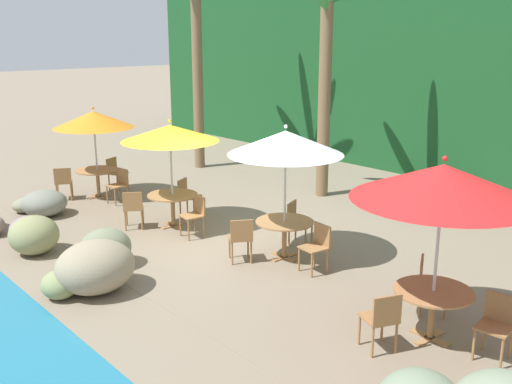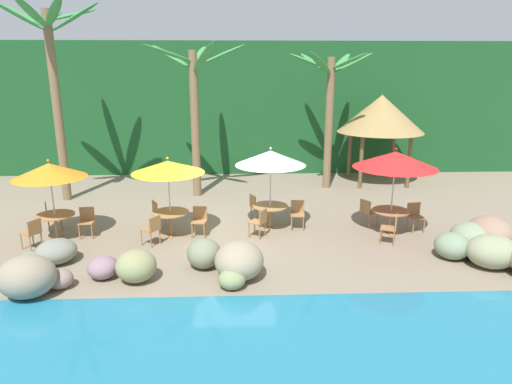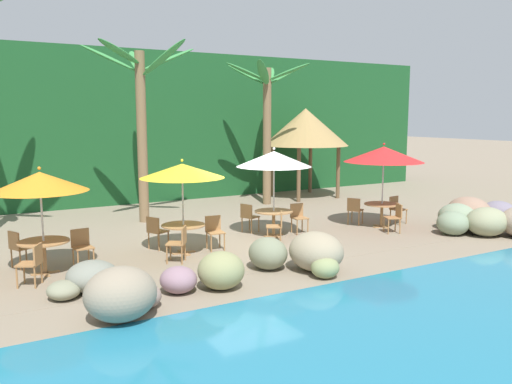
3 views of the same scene
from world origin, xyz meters
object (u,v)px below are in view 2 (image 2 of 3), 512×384
Objects in this scene: dining_table_white at (270,209)px; chair_white_seaward at (298,212)px; umbrella_yellow at (168,167)px; chair_orange_inland at (51,214)px; dining_table_yellow at (171,216)px; palm_tree_second at (194,96)px; umbrella_white at (271,158)px; chair_red_seaward at (415,215)px; chair_red_left at (392,227)px; dining_table_orange at (55,219)px; chair_yellow_left at (152,228)px; chair_red_inland at (367,211)px; palm_tree_nearest at (53,68)px; chair_white_inland at (256,206)px; chair_yellow_inland at (158,212)px; palapa_hut at (381,114)px; chair_orange_left at (33,232)px; umbrella_orange at (49,171)px; umbrella_red at (395,160)px; chair_white_left at (260,221)px; dining_table_red at (391,214)px; palm_tree_third at (330,97)px; chair_yellow_seaward at (200,219)px; chair_orange_seaward at (87,220)px.

dining_table_white is 1.26× the size of chair_white_seaward.
chair_orange_inland is at bearing 170.58° from umbrella_yellow.
palm_tree_second reaches higher than dining_table_yellow.
chair_red_seaward is (4.41, -0.40, -1.72)m from umbrella_white.
dining_table_yellow is 1.26× the size of chair_red_left.
chair_yellow_left is (2.91, -0.64, -0.10)m from dining_table_orange.
chair_red_inland is at bearing 11.78° from chair_yellow_left.
dining_table_white is (2.99, 0.52, -1.48)m from umbrella_yellow.
dining_table_yellow is 5.49m from palm_tree_second.
chair_orange_inland is 5.55m from palm_tree_nearest.
palm_tree_nearest is (-7.07, 2.73, 4.34)m from chair_white_inland.
chair_yellow_inland is at bearing 1.51° from chair_orange_inland.
palapa_hut reaches higher than umbrella_yellow.
dining_table_white is 3.07m from chair_red_inland.
umbrella_white is at bearing 90.00° from dining_table_white.
chair_orange_left is 3.55m from chair_yellow_inland.
palm_tree_nearest reaches higher than chair_red_inland.
palapa_hut reaches higher than chair_red_left.
umbrella_orange is 9.89m from umbrella_red.
umbrella_white is 1.92m from chair_white_inland.
palm_tree_second reaches higher than umbrella_orange.
chair_white_left is (5.95, -0.14, -1.53)m from umbrella_orange.
dining_table_white is at bearing 174.78° from chair_red_seaward.
chair_yellow_inland is at bearing -39.43° from palm_tree_nearest.
umbrella_yellow is 2.75× the size of chair_red_seaward.
palapa_hut is at bearing 83.80° from chair_red_seaward.
umbrella_white is 3.98m from dining_table_red.
dining_table_red is at bearing 0.13° from umbrella_orange.
chair_yellow_inland reaches higher than dining_table_white.
umbrella_orange reaches higher than chair_orange_inland.
dining_table_white is at bearing -90.00° from umbrella_white.
chair_white_inland is (6.33, 0.65, 0.00)m from chair_orange_inland.
umbrella_yellow is at bearing 0.00° from dining_table_yellow.
umbrella_white is 5.81m from palm_tree_third.
palm_tree_nearest is at bearing 99.85° from chair_orange_left.
umbrella_yellow is 1.48m from dining_table_yellow.
chair_yellow_left is 0.12× the size of palm_tree_nearest.
chair_yellow_inland is 0.79× the size of dining_table_white.
umbrella_orange reaches higher than chair_red_inland.
umbrella_red is (5.72, -0.09, 1.76)m from chair_yellow_seaward.
chair_yellow_seaward reaches higher than dining_table_orange.
chair_orange_seaward is at bearing -146.62° from palm_tree_third.
chair_red_seaward is at bearing -18.09° from palm_tree_nearest.
chair_white_inland is at bearing 34.21° from chair_yellow_left.
palm_tree_second is (0.40, 4.43, 3.22)m from dining_table_yellow.
dining_table_red is (3.58, -0.62, -1.62)m from umbrella_white.
dining_table_red is at bearing -12.57° from chair_white_seaward.
chair_orange_inland is at bearing 177.43° from chair_red_seaward.
chair_yellow_seaward and chair_red_inland have the same top height.
chair_yellow_left reaches higher than dining_table_yellow.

